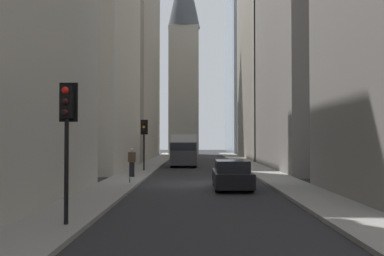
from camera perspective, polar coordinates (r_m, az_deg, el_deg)
ground_plane at (r=23.13m, az=1.46°, el=-7.60°), size 135.00×135.00×0.00m
sidewalk_right at (r=23.48m, az=-9.68°, el=-7.32°), size 90.00×2.20×0.14m
sidewalk_left at (r=23.64m, az=12.52°, el=-7.26°), size 90.00×2.20×0.14m
building_left_midfar at (r=37.80m, az=17.98°, el=15.15°), size 16.63×10.50×26.41m
building_left_far at (r=53.64m, az=12.52°, el=11.62°), size 18.22×10.00×29.07m
building_right_far at (r=54.04m, az=-10.58°, el=8.90°), size 19.21×10.00×24.25m
church_spire at (r=65.16m, az=-1.10°, el=10.73°), size 4.89×4.89×30.93m
delivery_truck at (r=38.13m, az=-1.06°, el=-2.95°), size 6.46×2.25×2.84m
sedan_black at (r=21.06m, az=5.40°, el=-6.39°), size 4.30×1.78×1.42m
traffic_light_foreground at (r=12.16m, az=-16.56°, el=1.11°), size 0.43×0.52×3.93m
traffic_light_midblock at (r=31.34m, az=-6.50°, el=-0.69°), size 0.43×0.52×3.73m
pedestrian at (r=26.19m, az=-8.13°, el=-4.44°), size 0.26×0.44×1.76m
discarded_bottle at (r=22.94m, az=-8.41°, el=-7.01°), size 0.07×0.07×0.27m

